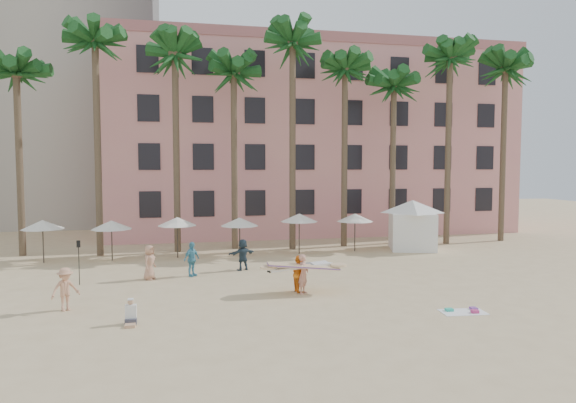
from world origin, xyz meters
The scene contains 11 objects.
ground centered at (0.00, 0.00, 0.00)m, with size 120.00×120.00×0.00m, color #D1B789.
pink_hotel centered at (7.00, 26.00, 8.00)m, with size 35.00×14.00×16.00m, color #E29389.
palm_row centered at (0.51, 15.00, 12.97)m, with size 44.40×5.40×16.30m.
umbrella_row centered at (-3.00, 12.50, 2.33)m, with size 22.50×2.70×2.73m.
cabana centered at (11.24, 12.52, 2.07)m, with size 5.63×5.63×3.50m.
beach_towel centered at (6.38, -2.39, 0.03)m, with size 1.88×1.16×0.14m.
carrier_yellow centered at (0.72, 1.88, 1.04)m, with size 3.35×0.92×1.84m.
carrier_white centered at (0.62, 2.30, 0.92)m, with size 2.90×0.94×1.72m.
beachgoers centered at (-5.22, 5.44, 0.90)m, with size 9.60×7.79×1.86m.
paddle centered at (-9.77, 5.93, 1.41)m, with size 0.18×0.04×2.23m.
seated_man centered at (-6.68, -1.27, 0.33)m, with size 0.42×0.73×0.95m.
Camera 1 is at (-4.84, -20.87, 5.92)m, focal length 32.00 mm.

